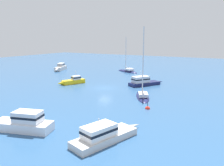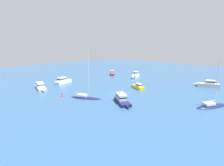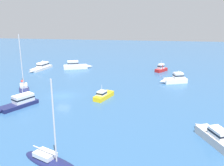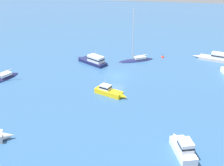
# 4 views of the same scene
# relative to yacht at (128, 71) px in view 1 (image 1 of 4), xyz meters

# --- Properties ---
(ground_plane) EXTENTS (160.00, 160.00, 0.00)m
(ground_plane) POSITION_rel_yacht_xyz_m (-21.19, -5.22, -0.14)
(ground_plane) COLOR #2D5684
(yacht) EXTENTS (5.41, 8.05, 10.22)m
(yacht) POSITION_rel_yacht_xyz_m (0.00, 0.00, 0.00)
(yacht) COLOR #191E4C
(yacht) RESTS_ON ground
(sailboat) EXTENTS (7.92, 5.30, 11.62)m
(sailboat) POSITION_rel_yacht_xyz_m (-23.94, -14.13, 0.07)
(sailboat) COLOR #191E4C
(sailboat) RESTS_ON ground
(motor_cruiser) EXTENTS (5.98, 3.47, 2.71)m
(motor_cruiser) POSITION_rel_yacht_xyz_m (-20.96, 2.73, 0.47)
(motor_cruiser) COLOR yellow
(motor_cruiser) RESTS_ON ground
(launch_1) EXTENTS (7.45, 4.22, 2.08)m
(launch_1) POSITION_rel_yacht_xyz_m (-6.94, 18.78, 0.66)
(launch_1) COLOR silver
(launch_1) RESTS_ON ground
(powerboat) EXTENTS (3.79, 7.85, 2.16)m
(powerboat) POSITION_rel_yacht_xyz_m (-42.78, -8.24, 0.69)
(powerboat) COLOR white
(powerboat) RESTS_ON ground
(cabin_cruiser) EXTENTS (7.54, 5.52, 3.11)m
(cabin_cruiser) POSITION_rel_yacht_xyz_m (-15.29, -10.78, 0.65)
(cabin_cruiser) COLOR #191E4C
(cabin_cruiser) RESTS_ON ground
(motor_cruiser_1) EXTENTS (8.37, 4.07, 2.40)m
(motor_cruiser_1) POSITION_rel_yacht_xyz_m (-40.85, -17.02, 0.56)
(motor_cruiser_1) COLOR silver
(motor_cruiser_1) RESTS_ON ground
(channel_buoy) EXTENTS (0.71, 0.71, 1.20)m
(channel_buoy) POSITION_rel_yacht_xyz_m (-29.52, -17.07, -0.13)
(channel_buoy) COLOR red
(channel_buoy) RESTS_ON ground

